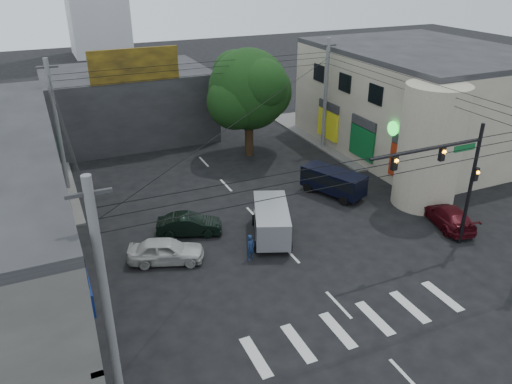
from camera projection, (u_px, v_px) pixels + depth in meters
ground at (308, 272)px, 26.24m from camera, size 160.00×160.00×0.00m
sidewalk_far_right at (379, 129)px, 47.69m from camera, size 16.00×16.00×0.15m
building_right at (421, 101)px, 41.88m from camera, size 14.00×18.00×8.00m
corner_column at (430, 147)px, 31.88m from camera, size 4.00×4.00×8.00m
building_far at (128, 104)px, 44.92m from camera, size 14.00×10.00×6.00m
billboard at (134, 65)px, 39.03m from camera, size 7.00×0.30×2.60m
street_tree at (249, 90)px, 39.38m from camera, size 6.40×6.40×8.70m
traffic_gantry at (451, 171)px, 26.22m from camera, size 7.10×0.35×7.20m
utility_pole_near_left at (106, 301)px, 16.68m from camera, size 0.32×0.32×9.20m
utility_pole_far_left at (57, 127)px, 33.59m from camera, size 0.32×0.32×9.20m
utility_pole_far_right at (326, 95)px, 41.33m from camera, size 0.32×0.32×9.20m
dark_sedan at (189, 225)px, 29.57m from camera, size 3.72×4.66×1.26m
white_compact at (166, 251)px, 26.85m from camera, size 4.25×5.11×1.38m
maroon_sedan at (448, 215)px, 30.58m from camera, size 3.85×5.28×1.29m
silver_minivan at (271, 222)px, 29.08m from camera, size 5.88×5.06×1.96m
navy_van at (333, 183)px, 34.35m from camera, size 5.67×4.89×1.78m
traffic_officer at (251, 247)px, 27.04m from camera, size 0.83×0.79×1.50m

